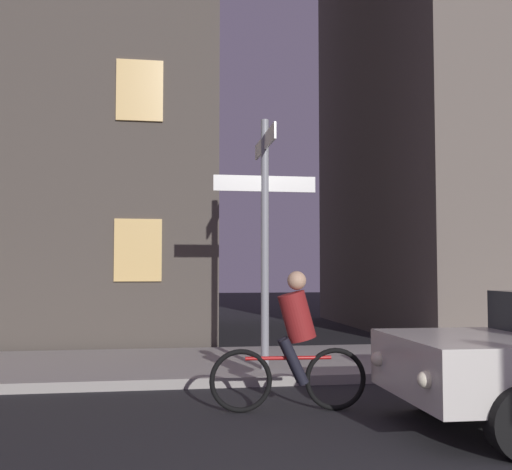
# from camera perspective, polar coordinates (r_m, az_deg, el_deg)

# --- Properties ---
(sidewalk_kerb) EXTENTS (40.00, 3.37, 0.14)m
(sidewalk_kerb) POSITION_cam_1_polar(r_m,az_deg,el_deg) (10.53, 1.82, -11.70)
(sidewalk_kerb) COLOR #9E9991
(sidewalk_kerb) RESTS_ON ground_plane
(signpost) EXTENTS (1.57, 1.73, 3.78)m
(signpost) POSITION_cam_1_polar(r_m,az_deg,el_deg) (9.38, 0.82, 1.55)
(signpost) COLOR gray
(signpost) RESTS_ON sidewalk_kerb
(cyclist) EXTENTS (1.82, 0.34, 1.61)m
(cyclist) POSITION_cam_1_polar(r_m,az_deg,el_deg) (7.26, 3.41, -10.16)
(cyclist) COLOR black
(cyclist) RESTS_ON ground_plane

